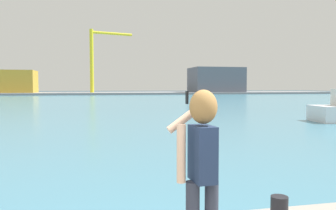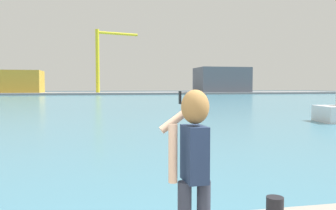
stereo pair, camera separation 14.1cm
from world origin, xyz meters
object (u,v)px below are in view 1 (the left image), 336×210
at_px(warehouse_left, 12,82).
at_px(port_crane, 97,54).
at_px(warehouse_right, 216,80).
at_px(person_photographer, 201,157).
at_px(harbor_bollard, 279,210).

xyz_separation_m(warehouse_left, port_crane, (21.67, -1.80, 7.40)).
bearing_deg(warehouse_right, warehouse_left, 179.33).
bearing_deg(port_crane, person_photographer, -89.88).
distance_m(harbor_bollard, port_crane, 88.49).
bearing_deg(port_crane, harbor_bollard, -89.06).
xyz_separation_m(harbor_bollard, port_crane, (-1.44, 87.88, 10.20)).
relative_size(harbor_bollard, port_crane, 0.02).
bearing_deg(harbor_bollard, warehouse_right, 69.78).
bearing_deg(port_crane, warehouse_right, 1.92).
distance_m(person_photographer, port_crane, 89.00).
relative_size(person_photographer, warehouse_right, 0.12).
distance_m(warehouse_right, port_crane, 34.92).
bearing_deg(person_photographer, port_crane, -2.93).
bearing_deg(warehouse_right, person_photographer, -110.80).
distance_m(harbor_bollard, warehouse_right, 94.94).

